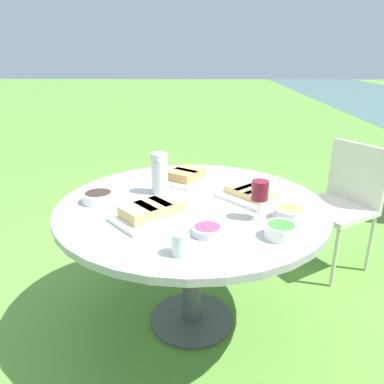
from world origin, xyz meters
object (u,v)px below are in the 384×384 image
object	(u,v)px
water_pitcher	(160,173)
wine_glass	(260,192)
chair_near_right	(343,197)
dining_table	(192,219)

from	to	relation	value
water_pitcher	wine_glass	xyz separation A→B (m)	(0.33, 0.49, 0.02)
water_pitcher	wine_glass	size ratio (longest dim) A/B	1.21
wine_glass	chair_near_right	bearing A→B (deg)	139.62
dining_table	wine_glass	world-z (taller)	wine_glass
chair_near_right	water_pitcher	distance (m)	1.37
water_pitcher	wine_glass	world-z (taller)	water_pitcher
chair_near_right	wine_glass	xyz separation A→B (m)	(0.86, -0.73, 0.35)
dining_table	chair_near_right	world-z (taller)	chair_near_right
dining_table	water_pitcher	size ratio (longest dim) A/B	6.12
wine_glass	water_pitcher	bearing A→B (deg)	-123.88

